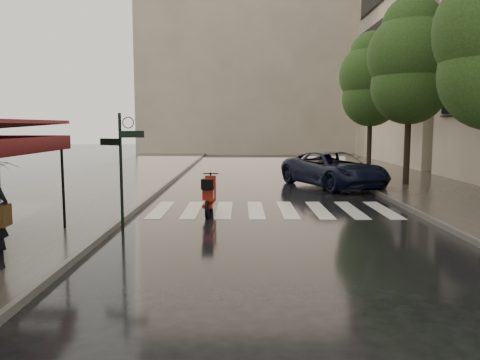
{
  "coord_description": "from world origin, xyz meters",
  "views": [
    {
      "loc": [
        1.95,
        -9.22,
        2.78
      ],
      "look_at": [
        1.93,
        2.56,
        1.4
      ],
      "focal_mm": 35.0,
      "sensor_mm": 36.0,
      "label": 1
    }
  ],
  "objects": [
    {
      "name": "sidewalk_near",
      "position": [
        -4.5,
        12.0,
        0.06
      ],
      "size": [
        6.0,
        60.0,
        0.12
      ],
      "primitive_type": "cube",
      "color": "#38332D",
      "rests_on": "ground"
    },
    {
      "name": "tree_far",
      "position": [
        9.7,
        19.0,
        5.46
      ],
      "size": [
        3.8,
        3.8,
        8.16
      ],
      "color": "black",
      "rests_on": "sidewalk_far"
    },
    {
      "name": "signpost",
      "position": [
        -1.19,
        3.0,
        1.83
      ],
      "size": [
        1.17,
        0.29,
        3.1
      ],
      "color": "black",
      "rests_on": "ground"
    },
    {
      "name": "backdrop_building",
      "position": [
        3.0,
        38.0,
        10.0
      ],
      "size": [
        22.0,
        6.0,
        20.0
      ],
      "primitive_type": "cube",
      "color": "gray",
      "rests_on": "ground"
    },
    {
      "name": "curb_near",
      "position": [
        -1.45,
        12.0,
        0.07
      ],
      "size": [
        0.12,
        60.0,
        0.16
      ],
      "primitive_type": "cube",
      "color": "#595651",
      "rests_on": "ground"
    },
    {
      "name": "curb_far",
      "position": [
        7.45,
        12.0,
        0.07
      ],
      "size": [
        0.12,
        60.0,
        0.16
      ],
      "primitive_type": "cube",
      "color": "#595651",
      "rests_on": "ground"
    },
    {
      "name": "tree_mid",
      "position": [
        9.5,
        12.0,
        5.59
      ],
      "size": [
        3.8,
        3.8,
        8.34
      ],
      "color": "black",
      "rests_on": "sidewalk_far"
    },
    {
      "name": "parked_car",
      "position": [
        6.16,
        11.85,
        0.8
      ],
      "size": [
        4.71,
        6.33,
        1.6
      ],
      "primitive_type": "imported",
      "rotation": [
        0.0,
        0.0,
        0.41
      ],
      "color": "black",
      "rests_on": "ground"
    },
    {
      "name": "haussmann_far",
      "position": [
        16.5,
        26.0,
        9.25
      ],
      "size": [
        8.0,
        16.0,
        18.5
      ],
      "primitive_type": "cube",
      "color": "gray",
      "rests_on": "ground"
    },
    {
      "name": "sidewalk_far",
      "position": [
        10.25,
        12.0,
        0.06
      ],
      "size": [
        5.5,
        60.0,
        0.12
      ],
      "primitive_type": "cube",
      "color": "#38332D",
      "rests_on": "ground"
    },
    {
      "name": "scooter",
      "position": [
        0.96,
        5.21,
        0.57
      ],
      "size": [
        0.5,
        1.88,
        1.24
      ],
      "rotation": [
        0.0,
        0.0,
        -0.02
      ],
      "color": "black",
      "rests_on": "ground"
    },
    {
      "name": "crosswalk",
      "position": [
        2.98,
        6.0,
        0.01
      ],
      "size": [
        7.85,
        3.2,
        0.01
      ],
      "color": "silver",
      "rests_on": "ground"
    },
    {
      "name": "ground",
      "position": [
        0.0,
        0.0,
        0.0
      ],
      "size": [
        120.0,
        120.0,
        0.0
      ],
      "primitive_type": "plane",
      "color": "black",
      "rests_on": "ground"
    }
  ]
}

